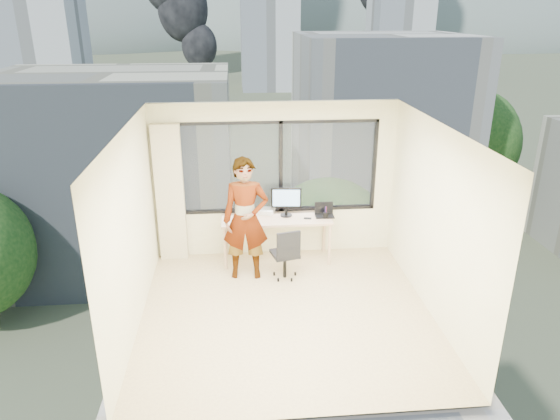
{
  "coord_description": "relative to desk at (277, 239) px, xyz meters",
  "views": [
    {
      "loc": [
        -0.64,
        -6.17,
        3.96
      ],
      "look_at": [
        0.0,
        1.0,
        1.15
      ],
      "focal_mm": 33.15,
      "sensor_mm": 36.0,
      "label": 1
    }
  ],
  "objects": [
    {
      "name": "hill_b",
      "position": [
        100.0,
        318.34,
        -14.38
      ],
      "size": [
        300.0,
        220.0,
        96.0
      ],
      "primitive_type": "ellipsoid",
      "color": "slate",
      "rests_on": "exterior_ground"
    },
    {
      "name": "hill_a",
      "position": [
        -120.0,
        318.34,
        -14.38
      ],
      "size": [
        288.0,
        216.0,
        90.0
      ],
      "primitive_type": "ellipsoid",
      "color": "slate",
      "rests_on": "exterior_ground"
    },
    {
      "name": "far_tower_a",
      "position": [
        -35.0,
        93.34,
        -0.38
      ],
      "size": [
        14.0,
        14.0,
        28.0
      ],
      "primitive_type": "cube",
      "color": "silver",
      "rests_on": "exterior_ground"
    },
    {
      "name": "wall_front",
      "position": [
        0.0,
        -3.66,
        0.93
      ],
      "size": [
        4.0,
        0.01,
        2.6
      ],
      "primitive_type": "cube",
      "color": "beige",
      "rests_on": "ground"
    },
    {
      "name": "wall_right",
      "position": [
        2.0,
        -1.66,
        0.93
      ],
      "size": [
        0.01,
        4.0,
        2.6
      ],
      "primitive_type": "cube",
      "color": "beige",
      "rests_on": "ground"
    },
    {
      "name": "near_bldg_a",
      "position": [
        -9.0,
        28.34,
        -7.38
      ],
      "size": [
        16.0,
        12.0,
        14.0
      ],
      "primitive_type": "cube",
      "color": "beige",
      "rests_on": "exterior_ground"
    },
    {
      "name": "laptop",
      "position": [
        0.8,
        0.0,
        0.47
      ],
      "size": [
        0.32,
        0.33,
        0.2
      ],
      "primitive_type": null,
      "rotation": [
        0.0,
        0.0,
        -0.03
      ],
      "color": "black",
      "rests_on": "desk"
    },
    {
      "name": "handbag",
      "position": [
        0.8,
        0.19,
        0.47
      ],
      "size": [
        0.25,
        0.14,
        0.18
      ],
      "primitive_type": "ellipsoid",
      "rotation": [
        0.0,
        0.0,
        -0.1
      ],
      "color": "#0C4C3E",
      "rests_on": "desk"
    },
    {
      "name": "pen_cup",
      "position": [
        0.8,
        -0.07,
        0.42
      ],
      "size": [
        0.1,
        0.1,
        0.1
      ],
      "primitive_type": "cylinder",
      "rotation": [
        0.0,
        0.0,
        -0.23
      ],
      "color": "black",
      "rests_on": "desk"
    },
    {
      "name": "window_wall",
      "position": [
        0.05,
        0.34,
        1.15
      ],
      "size": [
        3.3,
        0.16,
        1.55
      ],
      "primitive_type": null,
      "color": "black",
      "rests_on": "ground"
    },
    {
      "name": "game_console",
      "position": [
        -0.17,
        0.26,
        0.41
      ],
      "size": [
        0.37,
        0.34,
        0.07
      ],
      "primitive_type": "cube",
      "rotation": [
        0.0,
        0.0,
        -0.37
      ],
      "color": "white",
      "rests_on": "desk"
    },
    {
      "name": "monitor",
      "position": [
        0.17,
        0.09,
        0.62
      ],
      "size": [
        0.5,
        0.15,
        0.5
      ],
      "primitive_type": null,
      "rotation": [
        0.0,
        0.0,
        -0.09
      ],
      "color": "black",
      "rests_on": "desk"
    },
    {
      "name": "curtain",
      "position": [
        -1.72,
        0.22,
        0.77
      ],
      "size": [
        0.45,
        0.14,
        2.3
      ],
      "primitive_type": "cube",
      "color": "#F4EFBE",
      "rests_on": "floor"
    },
    {
      "name": "far_tower_b",
      "position": [
        8.0,
        118.34,
        0.62
      ],
      "size": [
        13.0,
        13.0,
        30.0
      ],
      "primitive_type": "cube",
      "color": "silver",
      "rests_on": "exterior_ground"
    },
    {
      "name": "person",
      "position": [
        -0.51,
        -0.52,
        0.59
      ],
      "size": [
        0.72,
        0.5,
        1.92
      ],
      "primitive_type": "imported",
      "rotation": [
        0.0,
        0.0,
        -0.05
      ],
      "color": "#2D2D33",
      "rests_on": "floor"
    },
    {
      "name": "tree_c",
      "position": [
        22.0,
        38.34,
        -9.38
      ],
      "size": [
        8.4,
        8.4,
        10.0
      ],
      "primitive_type": null,
      "color": "#1A4316",
      "rests_on": "exterior_ground"
    },
    {
      "name": "far_tower_d",
      "position": [
        -60.0,
        148.34,
        -3.38
      ],
      "size": [
        16.0,
        14.0,
        22.0
      ],
      "primitive_type": "cube",
      "color": "silver",
      "rests_on": "exterior_ground"
    },
    {
      "name": "exterior_ground",
      "position": [
        0.0,
        118.34,
        -14.38
      ],
      "size": [
        400.0,
        400.0,
        0.04
      ],
      "primitive_type": "cube",
      "color": "#515B3D",
      "rests_on": "ground"
    },
    {
      "name": "ceiling",
      "position": [
        0.0,
        -1.66,
        2.23
      ],
      "size": [
        4.0,
        4.0,
        0.01
      ],
      "primitive_type": "cube",
      "color": "white",
      "rests_on": "ground"
    },
    {
      "name": "near_bldg_b",
      "position": [
        12.0,
        36.34,
        -6.38
      ],
      "size": [
        14.0,
        13.0,
        16.0
      ],
      "primitive_type": "cube",
      "color": "silver",
      "rests_on": "exterior_ground"
    },
    {
      "name": "chair",
      "position": [
        0.08,
        -0.63,
        0.06
      ],
      "size": [
        0.53,
        0.53,
        0.86
      ],
      "primitive_type": null,
      "rotation": [
        0.0,
        0.0,
        0.23
      ],
      "color": "black",
      "rests_on": "floor"
    },
    {
      "name": "cellphone",
      "position": [
        0.51,
        -0.07,
        0.38
      ],
      "size": [
        0.13,
        0.08,
        0.01
      ],
      "primitive_type": "cube",
      "rotation": [
        0.0,
        0.0,
        -0.21
      ],
      "color": "black",
      "rests_on": "desk"
    },
    {
      "name": "tree_b",
      "position": [
        4.0,
        16.34,
        -9.88
      ],
      "size": [
        7.6,
        7.6,
        9.0
      ],
      "primitive_type": null,
      "color": "#1A4316",
      "rests_on": "exterior_ground"
    },
    {
      "name": "floor",
      "position": [
        0.0,
        -1.66,
        -0.38
      ],
      "size": [
        4.0,
        4.0,
        0.01
      ],
      "primitive_type": "cube",
      "color": "beige",
      "rests_on": "ground"
    },
    {
      "name": "desk",
      "position": [
        0.0,
        0.0,
        0.0
      ],
      "size": [
        1.8,
        0.6,
        0.75
      ],
      "primitive_type": "cube",
      "color": "beige",
      "rests_on": "floor"
    },
    {
      "name": "far_tower_c",
      "position": [
        45.0,
        138.34,
        -1.38
      ],
      "size": [
        15.0,
        15.0,
        26.0
      ],
      "primitive_type": "cube",
      "color": "silver",
      "rests_on": "exterior_ground"
    },
    {
      "name": "wall_left",
      "position": [
        -2.0,
        -1.66,
        0.93
      ],
      "size": [
        0.01,
        4.0,
        2.6
      ],
      "primitive_type": "cube",
      "color": "beige",
      "rests_on": "ground"
    }
  ]
}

